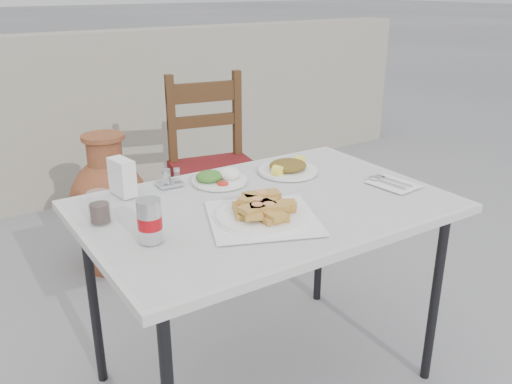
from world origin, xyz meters
TOP-DOWN VIEW (x-y plane):
  - ground at (0.00, 0.00)m, footprint 80.00×80.00m
  - cafe_table at (-0.08, 0.04)m, footprint 1.30×0.90m
  - pide_plate at (-0.17, -0.08)m, footprint 0.47×0.47m
  - salad_rice_plate at (-0.12, 0.31)m, footprint 0.22×0.22m
  - salad_chopped_plate at (0.18, 0.25)m, footprint 0.25×0.25m
  - soda_can at (-0.55, -0.03)m, footprint 0.08×0.08m
  - cola_glass at (-0.63, 0.20)m, footprint 0.07×0.07m
  - napkin_holder at (-0.48, 0.39)m, footprint 0.08×0.12m
  - condiment_caddy at (-0.29, 0.39)m, footprint 0.10×0.08m
  - cutlery_napkin at (0.43, -0.08)m, footprint 0.16×0.20m
  - chair at (0.32, 1.12)m, footprint 0.54×0.54m
  - terracotta_urn at (-0.24, 1.32)m, footprint 0.44×0.44m
  - back_wall at (0.00, 2.50)m, footprint 6.00×0.25m

SIDE VIEW (x-z plane):
  - ground at x=0.00m, z-range 0.00..0.00m
  - terracotta_urn at x=-0.24m, z-range -0.03..0.74m
  - chair at x=0.32m, z-range 0.02..1.07m
  - back_wall at x=0.00m, z-range 0.00..1.20m
  - cafe_table at x=-0.08m, z-range 0.34..1.12m
  - cutlery_napkin at x=0.43m, z-range 0.78..0.80m
  - salad_rice_plate at x=-0.12m, z-range 0.78..0.83m
  - salad_chopped_plate at x=0.18m, z-range 0.78..0.83m
  - condiment_caddy at x=-0.29m, z-range 0.77..0.84m
  - pide_plate at x=-0.17m, z-range 0.78..0.85m
  - cola_glass at x=-0.63m, z-range 0.78..0.88m
  - soda_can at x=-0.55m, z-range 0.79..0.92m
  - napkin_holder at x=-0.48m, z-range 0.79..0.92m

